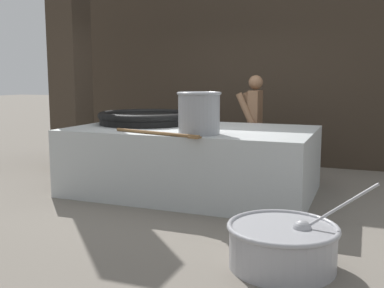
# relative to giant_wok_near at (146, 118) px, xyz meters

# --- Properties ---
(ground_plane) EXTENTS (60.00, 60.00, 0.00)m
(ground_plane) POSITION_rel_giant_wok_near_xyz_m (0.82, -0.23, -0.98)
(ground_plane) COLOR slate
(back_wall) EXTENTS (6.76, 0.24, 4.31)m
(back_wall) POSITION_rel_giant_wok_near_xyz_m (0.82, 2.31, 1.18)
(back_wall) COLOR #382D23
(back_wall) RESTS_ON ground_plane
(support_pillar) EXTENTS (0.50, 0.50, 4.31)m
(support_pillar) POSITION_rel_giant_wok_near_xyz_m (-1.54, 0.35, 1.18)
(support_pillar) COLOR #382D23
(support_pillar) RESTS_ON ground_plane
(hearth_platform) EXTENTS (3.20, 1.91, 0.88)m
(hearth_platform) POSITION_rel_giant_wok_near_xyz_m (0.82, -0.23, -0.54)
(hearth_platform) COLOR #B2B7B7
(hearth_platform) RESTS_ON ground_plane
(giant_wok_near) EXTENTS (1.37, 1.37, 0.18)m
(giant_wok_near) POSITION_rel_giant_wok_near_xyz_m (0.00, 0.00, 0.00)
(giant_wok_near) COLOR black
(giant_wok_near) RESTS_ON hearth_platform
(stock_pot) EXTENTS (0.53, 0.53, 0.50)m
(stock_pot) POSITION_rel_giant_wok_near_xyz_m (1.15, -0.85, 0.17)
(stock_pot) COLOR gray
(stock_pot) RESTS_ON hearth_platform
(stirring_paddle) EXTENTS (1.23, 0.38, 0.04)m
(stirring_paddle) POSITION_rel_giant_wok_near_xyz_m (0.75, -1.10, -0.08)
(stirring_paddle) COLOR brown
(stirring_paddle) RESTS_ON hearth_platform
(cook) EXTENTS (0.38, 0.59, 1.59)m
(cook) POSITION_rel_giant_wok_near_xyz_m (1.38, 1.01, -0.12)
(cook) COLOR brown
(cook) RESTS_ON ground_plane
(prep_bowl_vegetables) EXTENTS (1.17, 0.91, 0.74)m
(prep_bowl_vegetables) POSITION_rel_giant_wok_near_xyz_m (2.42, -2.28, -0.78)
(prep_bowl_vegetables) COLOR #9E9EA3
(prep_bowl_vegetables) RESTS_ON ground_plane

